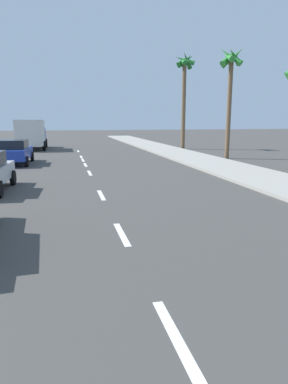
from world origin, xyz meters
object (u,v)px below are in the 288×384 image
palm_tree_far (231,72)px  delivery_truck (31,134)px  parked_car_blue (14,151)px  palm_tree_distant (184,77)px

palm_tree_far → delivery_truck: bearing=141.5°
parked_car_blue → delivery_truck: size_ratio=0.71×
parked_car_blue → palm_tree_distant: size_ratio=0.49×
palm_tree_distant → palm_tree_far: bearing=-88.0°
parked_car_blue → palm_tree_far: size_ratio=0.57×
palm_tree_distant → parked_car_blue: bearing=-149.2°
palm_tree_far → parked_car_blue: bearing=179.6°
palm_tree_far → palm_tree_distant: (-0.31, 8.73, 0.58)m
delivery_truck → palm_tree_far: palm_tree_far is taller
palm_tree_distant → delivery_truck: bearing=168.7°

